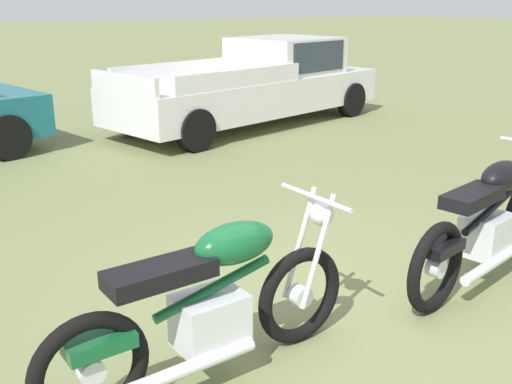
# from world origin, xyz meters

# --- Properties ---
(ground_plane) EXTENTS (120.00, 120.00, 0.00)m
(ground_plane) POSITION_xyz_m (0.00, 0.00, 0.00)
(ground_plane) COLOR olive
(motorcycle_green) EXTENTS (2.07, 0.64, 1.02)m
(motorcycle_green) POSITION_xyz_m (-1.19, -0.18, 0.48)
(motorcycle_green) COLOR black
(motorcycle_green) RESTS_ON ground
(motorcycle_black) EXTENTS (2.13, 0.82, 1.02)m
(motorcycle_black) POSITION_xyz_m (1.29, -0.16, 0.48)
(motorcycle_black) COLOR black
(motorcycle_black) RESTS_ON ground
(pickup_truck_white) EXTENTS (5.56, 2.94, 1.49)m
(pickup_truck_white) POSITION_xyz_m (3.21, 6.20, 0.75)
(pickup_truck_white) COLOR silver
(pickup_truck_white) RESTS_ON ground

